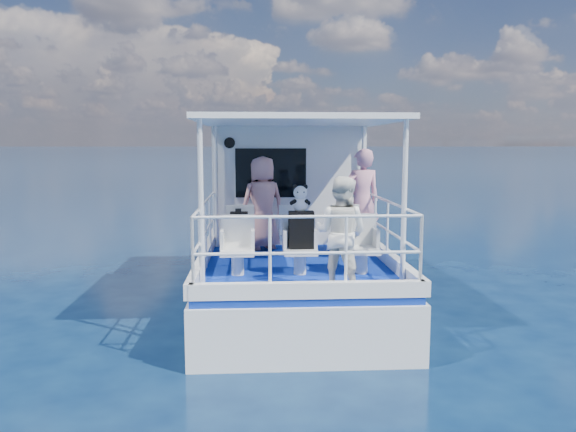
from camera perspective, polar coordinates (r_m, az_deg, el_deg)
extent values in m
plane|color=#071A3A|center=(9.49, 0.66, -9.69)|extent=(2000.00, 2000.00, 0.00)
cube|color=white|center=(10.45, 0.28, -8.10)|extent=(3.00, 7.00, 1.60)
cube|color=#0A2696|center=(10.25, 0.28, -3.52)|extent=(2.90, 6.90, 0.10)
cube|color=white|center=(11.40, -0.13, 3.40)|extent=(2.85, 2.00, 2.20)
cube|color=white|center=(8.89, 0.79, 9.67)|extent=(3.00, 3.20, 0.08)
cylinder|color=white|center=(7.43, -8.83, 1.26)|extent=(0.07, 0.07, 2.20)
cylinder|color=white|center=(7.66, 11.73, 1.37)|extent=(0.07, 0.07, 2.20)
cylinder|color=white|center=(10.31, -7.31, 2.93)|extent=(0.07, 0.07, 2.20)
cylinder|color=white|center=(10.47, 7.61, 2.99)|extent=(0.07, 0.07, 2.20)
cube|color=silver|center=(9.41, -4.90, -3.03)|extent=(0.48, 0.46, 0.38)
cube|color=silver|center=(9.43, 0.59, -2.99)|extent=(0.48, 0.46, 0.38)
cube|color=silver|center=(9.53, 6.00, -2.91)|extent=(0.48, 0.46, 0.38)
cube|color=silver|center=(8.13, -5.14, -4.66)|extent=(0.48, 0.46, 0.38)
cube|color=silver|center=(8.15, 1.22, -4.61)|extent=(0.48, 0.46, 0.38)
cube|color=silver|center=(8.27, 7.46, -4.49)|extent=(0.48, 0.46, 0.38)
imported|color=#D68F8A|center=(10.02, -2.60, 1.33)|extent=(0.74, 0.65, 1.67)
imported|color=pink|center=(9.82, 7.51, 1.54)|extent=(0.73, 0.55, 1.80)
imported|color=white|center=(7.27, 5.42, -1.73)|extent=(0.90, 0.85, 1.47)
cube|color=black|center=(9.33, -4.99, -0.75)|extent=(0.29, 0.16, 0.38)
cube|color=black|center=(8.08, 1.35, -1.41)|extent=(0.36, 0.20, 0.54)
cube|color=black|center=(9.29, -5.08, 0.58)|extent=(0.10, 0.06, 0.06)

